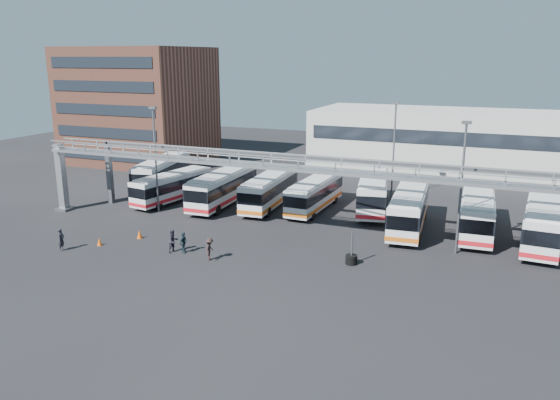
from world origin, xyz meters
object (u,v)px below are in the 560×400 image
at_px(bus_7, 477,212).
at_px(pedestrian_c, 210,249).
at_px(bus_0, 162,172).
at_px(pedestrian_b, 173,241).
at_px(light_pole_mid, 462,181).
at_px(bus_3, 270,189).
at_px(bus_1, 172,186).
at_px(tire_stack, 351,259).
at_px(pedestrian_a, 61,239).
at_px(pedestrian_d, 183,242).
at_px(bus_5, 373,191).
at_px(light_pole_back, 394,145).
at_px(bus_8, 542,222).
at_px(cone_left, 99,242).
at_px(bus_4, 315,193).
at_px(bus_2, 223,187).
at_px(cone_right, 139,234).
at_px(light_pole_left, 155,154).
at_px(bus_6, 409,209).

xyz_separation_m(bus_7, pedestrian_c, (-17.93, -14.40, -1.06)).
relative_size(bus_0, pedestrian_b, 6.47).
xyz_separation_m(light_pole_mid, bus_3, (-18.68, 6.83, -3.91)).
bearing_deg(bus_7, bus_1, 179.35).
bearing_deg(bus_7, pedestrian_c, -143.89).
distance_m(bus_1, pedestrian_c, 17.96).
relative_size(bus_1, tire_stack, 4.15).
distance_m(bus_0, pedestrian_a, 21.33).
bearing_deg(pedestrian_d, bus_3, -8.52).
relative_size(bus_0, bus_5, 0.99).
height_order(bus_7, pedestrian_a, bus_7).
height_order(bus_7, tire_stack, bus_7).
distance_m(light_pole_mid, tire_stack, 10.15).
height_order(pedestrian_b, pedestrian_c, pedestrian_b).
relative_size(light_pole_back, pedestrian_a, 5.61).
relative_size(bus_3, bus_8, 0.95).
bearing_deg(cone_left, light_pole_back, 52.18).
relative_size(bus_4, bus_5, 0.88).
distance_m(light_pole_mid, bus_7, 7.07).
distance_m(bus_2, bus_3, 4.83).
height_order(bus_1, pedestrian_c, bus_1).
xyz_separation_m(cone_left, cone_right, (1.89, 2.71, 0.04)).
xyz_separation_m(light_pole_back, bus_1, (-20.82, -10.21, -4.04)).
relative_size(bus_4, cone_right, 14.41).
relative_size(light_pole_left, pedestrian_a, 5.61).
distance_m(light_pole_left, cone_right, 9.67).
distance_m(light_pole_mid, bus_3, 20.27).
xyz_separation_m(bus_0, bus_8, (39.48, -4.96, 0.01)).
relative_size(light_pole_back, bus_4, 0.99).
xyz_separation_m(light_pole_mid, bus_8, (6.11, 4.66, -3.81)).
distance_m(light_pole_back, bus_1, 23.54).
xyz_separation_m(bus_4, pedestrian_c, (-2.74, -16.03, -0.85)).
distance_m(bus_0, bus_6, 29.34).
bearing_deg(bus_2, pedestrian_b, -79.39).
relative_size(bus_6, pedestrian_c, 6.67).
bearing_deg(bus_5, pedestrian_c, -124.79).
xyz_separation_m(light_pole_mid, bus_5, (-8.79, 9.70, -3.80)).
bearing_deg(bus_7, bus_4, 171.23).
height_order(bus_8, pedestrian_a, bus_8).
xyz_separation_m(light_pole_mid, pedestrian_b, (-20.30, -8.13, -4.83)).
bearing_deg(cone_left, tire_stack, 10.86).
distance_m(bus_1, bus_7, 29.93).
bearing_deg(cone_right, light_pole_back, 51.84).
height_order(pedestrian_c, pedestrian_d, pedestrian_c).
xyz_separation_m(bus_4, bus_5, (5.31, 2.23, 0.21)).
bearing_deg(pedestrian_d, cone_right, 68.10).
distance_m(light_pole_back, bus_5, 6.57).
bearing_deg(bus_6, tire_stack, -107.99).
xyz_separation_m(light_pole_back, pedestrian_d, (-11.50, -22.95, -4.89)).
relative_size(light_pole_mid, bus_0, 0.88).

